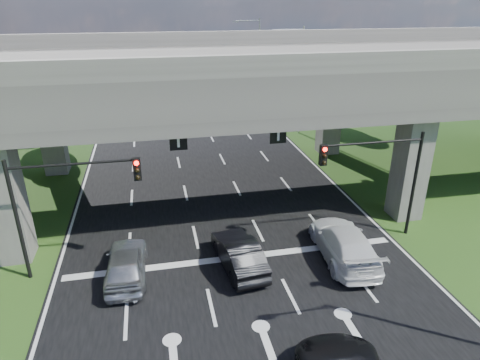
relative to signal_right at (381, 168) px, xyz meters
name	(u,v)px	position (x,y,z in m)	size (l,w,h in m)	color
ground	(252,302)	(-7.82, -3.94, -4.19)	(160.00, 160.00, 0.00)	#284E19
road	(216,203)	(-7.82, 6.06, -4.17)	(18.00, 120.00, 0.03)	black
overpass	(208,75)	(-7.82, 8.06, 3.73)	(80.00, 15.00, 10.00)	#3E3B39
signal_right	(381,168)	(0.00, 0.00, 0.00)	(5.76, 0.54, 6.00)	black
signal_left	(64,195)	(-15.65, 0.00, 0.00)	(5.76, 0.54, 6.00)	black
streetlight_far	(297,73)	(2.27, 20.06, 1.66)	(3.38, 0.25, 10.00)	gray
streetlight_beyond	(256,53)	(2.27, 36.06, 1.66)	(3.38, 0.25, 10.00)	gray
tree_left_near	(30,90)	(-21.78, 22.06, 0.63)	(4.50, 4.50, 7.80)	black
tree_left_mid	(18,83)	(-24.78, 30.06, -0.01)	(3.91, 3.90, 6.76)	black
tree_left_far	(69,61)	(-20.78, 38.06, 0.95)	(4.80, 4.80, 8.32)	black
tree_right_near	(311,79)	(5.22, 24.06, 0.31)	(4.20, 4.20, 7.28)	black
tree_right_mid	(311,69)	(8.22, 32.06, -0.01)	(3.91, 3.90, 6.76)	black
tree_right_far	(263,57)	(4.22, 40.06, 0.63)	(4.50, 4.50, 7.80)	black
car_silver	(126,263)	(-13.22, -0.98, -3.36)	(1.87, 4.66, 1.59)	#AFB2B7
car_dark	(239,253)	(-7.84, -1.25, -3.38)	(1.65, 4.72, 1.56)	black
car_white	(344,243)	(-2.42, -1.53, -3.31)	(2.39, 5.87, 1.70)	silver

